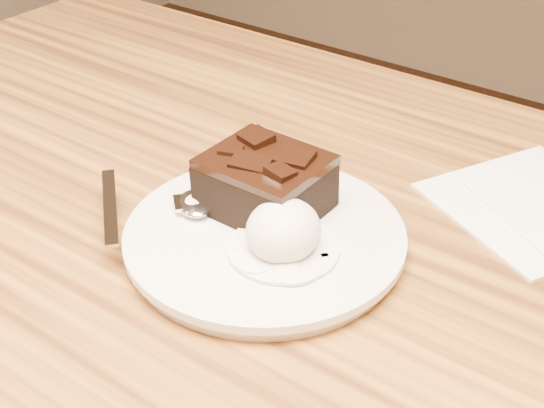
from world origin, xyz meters
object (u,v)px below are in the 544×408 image
Objects in this scene: plate at (265,240)px; brownie at (265,187)px; napkin at (536,204)px; spoon at (196,205)px; ice_cream_scoop at (283,230)px.

brownie reaches higher than plate.
napkin is at bearing 50.83° from plate.
spoon is at bearing -137.58° from napkin.
napkin is at bearing 57.92° from ice_cream_scoop.
spoon reaches higher than plate.
brownie reaches higher than napkin.
brownie is 0.55× the size of spoon.
spoon is at bearing -171.15° from plate.
brownie and ice_cream_scoop have the same top height.
plate is 3.77× the size of ice_cream_scoop.
ice_cream_scoop is 0.38× the size of napkin.
brownie reaches higher than spoon.
ice_cream_scoop reaches higher than napkin.
napkin is (0.16, 0.19, -0.01)m from plate.
plate is at bearing 154.53° from ice_cream_scoop.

